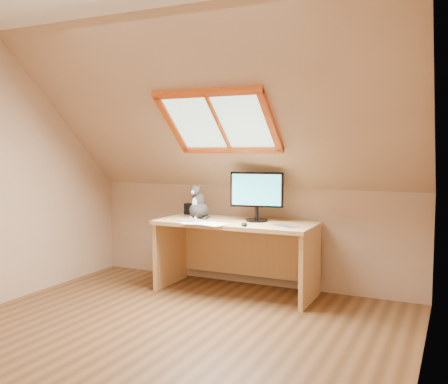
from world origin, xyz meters
The scene contains 10 objects.
ground centered at (0.00, 0.00, 0.00)m, with size 3.50×3.50×0.00m, color brown.
room_shell centered at (0.00, -0.09, 1.43)m, with size 3.52×3.52×2.41m.
desk centered at (0.01, 1.45, 0.48)m, with size 1.52×0.67×0.70m.
monitor centered at (0.19, 1.46, 0.97)m, with size 0.51×0.22×0.47m.
cat centered at (-0.40, 1.40, 0.82)m, with size 0.24×0.27×0.36m.
desk_speaker centered at (-0.64, 1.63, 0.75)m, with size 0.08×0.08×0.12m, color black.
graphics_tablet centered at (-0.39, 1.22, 0.70)m, with size 0.26×0.19×0.01m, color #B2B2B7.
mouse centered at (0.21, 1.12, 0.71)m, with size 0.06×0.10×0.03m, color black.
papers centered at (-0.17, 1.12, 0.70)m, with size 0.35×0.30×0.01m.
cables centered at (0.45, 1.26, 0.70)m, with size 0.51×0.26×0.01m.
Camera 1 is at (1.93, -2.94, 1.38)m, focal length 40.00 mm.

